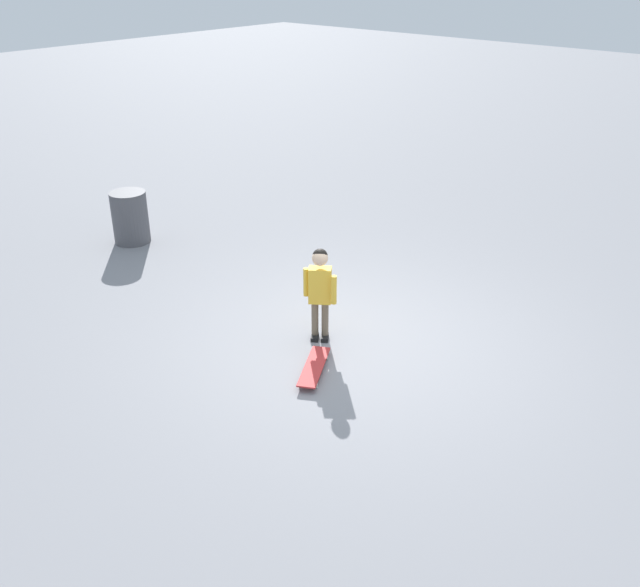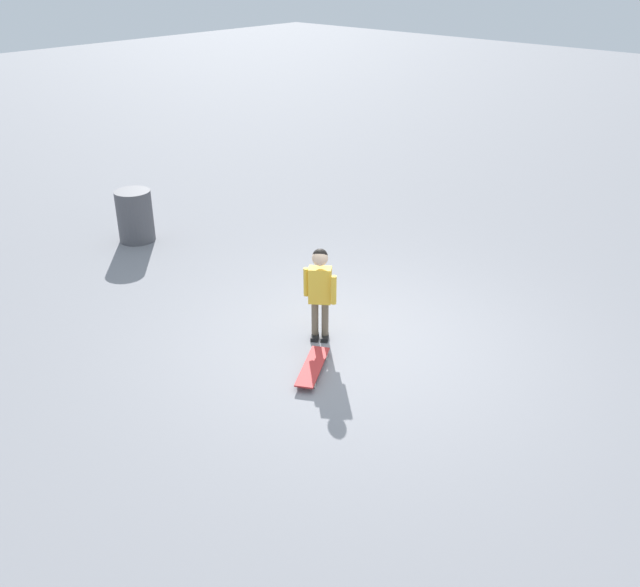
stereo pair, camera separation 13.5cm
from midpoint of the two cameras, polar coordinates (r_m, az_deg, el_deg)
ground_plane at (r=7.58m, az=3.67°, el=-4.16°), size 50.00×50.00×0.00m
child_person at (r=7.36m, az=0.52°, el=0.73°), size 0.27×0.40×1.06m
skateboard at (r=7.06m, az=-0.06°, el=-6.04°), size 0.76×0.54×0.07m
trash_bin at (r=10.43m, az=-14.58°, el=6.18°), size 0.51×0.51×0.75m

